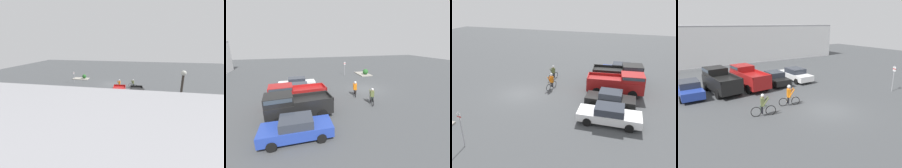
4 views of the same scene
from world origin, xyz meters
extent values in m
plane|color=#424447|center=(0.00, 0.00, 0.00)|extent=(80.00, 80.00, 0.00)
cube|color=#233D9E|center=(-8.39, 8.99, 0.60)|extent=(1.87, 4.57, 0.68)
cube|color=#2D333D|center=(-8.39, 8.99, 1.21)|extent=(1.67, 2.06, 0.55)
cylinder|color=black|center=(-9.32, 10.45, 0.30)|extent=(0.18, 0.61, 0.61)
cylinder|color=black|center=(-7.48, 10.46, 0.30)|extent=(0.18, 0.61, 0.61)
cylinder|color=black|center=(-9.30, 7.53, 0.30)|extent=(0.18, 0.61, 0.61)
cylinder|color=black|center=(-7.45, 7.54, 0.30)|extent=(0.18, 0.61, 0.61)
cube|color=black|center=(-5.59, 8.71, 0.94)|extent=(2.54, 5.37, 1.09)
cube|color=black|center=(-5.74, 10.26, 1.83)|extent=(2.07, 2.25, 0.70)
cube|color=#333D47|center=(-5.74, 10.26, 1.98)|extent=(2.12, 2.09, 0.31)
cube|color=black|center=(-6.46, 7.58, 1.61)|extent=(0.39, 3.11, 0.25)
cube|color=black|center=(-4.51, 7.77, 1.61)|extent=(0.39, 3.11, 0.25)
cube|color=black|center=(-5.34, 6.16, 1.61)|extent=(2.04, 0.28, 0.25)
cylinder|color=black|center=(-6.76, 10.21, 0.44)|extent=(0.30, 0.89, 0.88)
cylinder|color=black|center=(-4.73, 10.41, 0.44)|extent=(0.30, 0.89, 0.88)
cylinder|color=black|center=(-6.44, 7.00, 0.44)|extent=(0.30, 0.89, 0.88)
cylinder|color=black|center=(-4.41, 7.20, 0.44)|extent=(0.30, 0.89, 0.88)
cube|color=maroon|center=(-2.79, 8.74, 0.93)|extent=(2.46, 5.49, 1.10)
cube|color=maroon|center=(-2.93, 10.33, 1.80)|extent=(2.02, 2.29, 0.64)
cube|color=#333D47|center=(-2.93, 10.33, 1.94)|extent=(2.07, 2.12, 0.28)
cube|color=maroon|center=(-3.65, 7.59, 1.60)|extent=(0.36, 3.20, 0.25)
cube|color=maroon|center=(-1.74, 7.76, 1.60)|extent=(0.36, 3.20, 0.25)
cube|color=maroon|center=(-2.56, 6.12, 1.60)|extent=(2.00, 0.26, 0.25)
cylinder|color=black|center=(-3.93, 10.30, 0.43)|extent=(0.29, 0.87, 0.85)
cylinder|color=black|center=(-1.94, 10.47, 0.43)|extent=(0.29, 0.87, 0.85)
cylinder|color=black|center=(-3.64, 7.00, 0.43)|extent=(0.29, 0.87, 0.85)
cylinder|color=black|center=(-1.64, 7.18, 0.43)|extent=(0.29, 0.87, 0.85)
cube|color=black|center=(0.01, 8.63, 0.56)|extent=(1.78, 4.26, 0.60)
cube|color=#2D333D|center=(0.01, 8.63, 1.13)|extent=(1.58, 1.93, 0.53)
cylinder|color=black|center=(-0.83, 10.00, 0.31)|extent=(0.19, 0.62, 0.62)
cylinder|color=black|center=(0.89, 9.98, 0.31)|extent=(0.19, 0.62, 0.62)
cylinder|color=black|center=(-0.87, 7.29, 0.31)|extent=(0.19, 0.62, 0.62)
cylinder|color=black|center=(0.86, 7.26, 0.31)|extent=(0.19, 0.62, 0.62)
cube|color=white|center=(2.81, 8.85, 0.57)|extent=(1.88, 4.78, 0.61)
cube|color=#2D333D|center=(2.81, 8.85, 1.15)|extent=(1.65, 2.17, 0.54)
cylinder|color=black|center=(1.89, 10.35, 0.31)|extent=(0.19, 0.63, 0.63)
cylinder|color=black|center=(3.68, 10.38, 0.31)|extent=(0.19, 0.63, 0.63)
cylinder|color=black|center=(1.95, 7.31, 0.31)|extent=(0.19, 0.63, 0.63)
cylinder|color=black|center=(3.74, 7.35, 0.31)|extent=(0.19, 0.63, 0.63)
torus|color=black|center=(-1.48, 2.29, 0.33)|extent=(0.69, 0.24, 0.70)
torus|color=black|center=(-2.47, 2.57, 0.33)|extent=(0.69, 0.24, 0.70)
cylinder|color=tan|center=(-1.98, 2.43, 0.50)|extent=(0.52, 0.18, 0.37)
cylinder|color=tan|center=(-1.98, 2.43, 0.69)|extent=(0.55, 0.19, 0.04)
cylinder|color=tan|center=(-2.15, 2.48, 0.50)|extent=(0.04, 0.04, 0.34)
cylinder|color=tan|center=(-1.61, 2.32, 0.72)|extent=(0.15, 0.45, 0.02)
cylinder|color=black|center=(-2.05, 2.54, 0.46)|extent=(0.15, 0.15, 0.52)
cylinder|color=black|center=(-2.10, 2.37, 0.46)|extent=(0.15, 0.15, 0.52)
cube|color=orange|center=(-2.03, 2.44, 1.05)|extent=(0.33, 0.41, 0.66)
cylinder|color=orange|center=(-1.78, 2.55, 1.05)|extent=(0.52, 0.23, 0.71)
cylinder|color=orange|center=(-1.88, 2.22, 1.05)|extent=(0.52, 0.23, 0.71)
sphere|color=tan|center=(-2.00, 2.43, 1.51)|extent=(0.26, 0.26, 0.26)
sphere|color=silver|center=(-2.00, 2.43, 1.57)|extent=(0.28, 0.28, 0.28)
torus|color=black|center=(-4.11, 1.52, 0.35)|extent=(0.74, 0.25, 0.76)
torus|color=black|center=(-5.12, 1.81, 0.35)|extent=(0.74, 0.25, 0.76)
cylinder|color=#2D5133|center=(-4.62, 1.66, 0.54)|extent=(0.54, 0.18, 0.40)
cylinder|color=#2D5133|center=(-4.62, 1.66, 0.75)|extent=(0.57, 0.19, 0.04)
cylinder|color=#2D5133|center=(-4.79, 1.71, 0.54)|extent=(0.04, 0.04, 0.37)
cylinder|color=#2D5133|center=(-4.24, 1.55, 0.78)|extent=(0.15, 0.45, 0.02)
cylinder|color=black|center=(-4.69, 1.78, 0.49)|extent=(0.15, 0.15, 0.56)
cylinder|color=black|center=(-4.74, 1.60, 0.49)|extent=(0.15, 0.15, 0.56)
cube|color=#5B6638|center=(-4.67, 1.68, 1.07)|extent=(0.33, 0.41, 0.59)
cylinder|color=#5B6638|center=(-4.42, 1.78, 1.07)|extent=(0.52, 0.23, 0.64)
cylinder|color=#5B6638|center=(-4.51, 1.45, 1.07)|extent=(0.52, 0.23, 0.64)
sphere|color=tan|center=(-4.64, 1.67, 1.48)|extent=(0.22, 0.22, 0.22)
sphere|color=silver|center=(-4.64, 1.67, 1.53)|extent=(0.24, 0.24, 0.24)
cylinder|color=#9E9EA3|center=(8.41, 0.34, 1.26)|extent=(0.06, 0.06, 2.52)
cube|color=white|center=(8.41, 0.34, 2.19)|extent=(0.06, 0.30, 0.45)
cube|color=red|center=(8.41, 0.34, 2.19)|extent=(0.06, 0.30, 0.10)
cube|color=gray|center=(8.27, -3.26, 0.07)|extent=(3.81, 2.08, 0.15)
sphere|color=#286028|center=(7.48, -3.40, 0.65)|extent=(0.99, 0.99, 0.99)
camera|label=1|loc=(-5.68, 30.65, 8.76)|focal=24.00mm
camera|label=2|loc=(-17.26, 8.69, 6.16)|focal=24.00mm
camera|label=3|loc=(17.49, 9.87, 9.04)|focal=35.00mm
camera|label=4|loc=(-10.65, -11.49, 6.37)|focal=35.00mm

